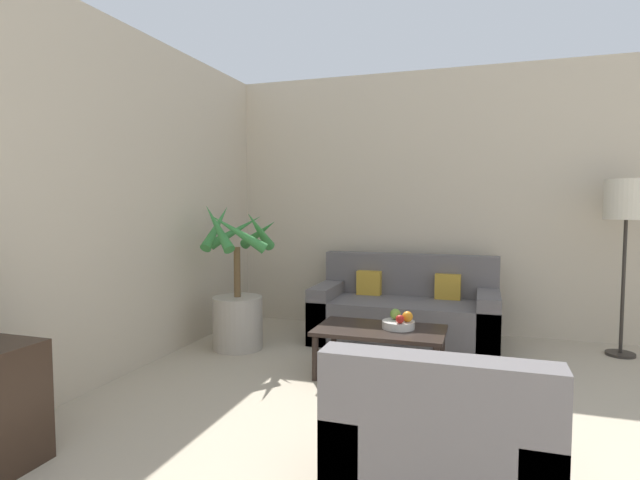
% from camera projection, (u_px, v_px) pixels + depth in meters
% --- Properties ---
extents(wall_back, '(7.84, 0.06, 2.70)m').
position_uv_depth(wall_back, '(537.00, 202.00, 4.88)').
color(wall_back, beige).
rests_on(wall_back, ground_plane).
extents(wall_left, '(0.06, 7.61, 2.70)m').
position_uv_depth(wall_left, '(17.00, 200.00, 2.98)').
color(wall_left, beige).
rests_on(wall_left, ground_plane).
extents(potted_palm, '(0.75, 0.76, 1.35)m').
position_uv_depth(potted_palm, '(238.00, 299.00, 4.56)').
color(potted_palm, '#ADA393').
rests_on(potted_palm, ground_plane).
extents(sofa_loveseat, '(1.72, 0.80, 0.83)m').
position_uv_depth(sofa_loveseat, '(405.00, 313.00, 4.79)').
color(sofa_loveseat, '#605B5B').
rests_on(sofa_loveseat, ground_plane).
extents(floor_lamp, '(0.36, 0.36, 1.54)m').
position_uv_depth(floor_lamp, '(627.00, 206.00, 4.28)').
color(floor_lamp, '#2D2823').
rests_on(floor_lamp, ground_plane).
extents(coffee_table, '(0.98, 0.58, 0.37)m').
position_uv_depth(coffee_table, '(380.00, 334.00, 3.83)').
color(coffee_table, black).
rests_on(coffee_table, ground_plane).
extents(fruit_bowl, '(0.25, 0.25, 0.06)m').
position_uv_depth(fruit_bowl, '(398.00, 325.00, 3.83)').
color(fruit_bowl, beige).
rests_on(fruit_bowl, coffee_table).
extents(apple_red, '(0.06, 0.06, 0.06)m').
position_uv_depth(apple_red, '(400.00, 319.00, 3.74)').
color(apple_red, red).
rests_on(apple_red, fruit_bowl).
extents(apple_green, '(0.08, 0.08, 0.08)m').
position_uv_depth(apple_green, '(395.00, 314.00, 3.87)').
color(apple_green, olive).
rests_on(apple_green, fruit_bowl).
extents(orange_fruit, '(0.08, 0.08, 0.08)m').
position_uv_depth(orange_fruit, '(408.00, 317.00, 3.79)').
color(orange_fruit, orange).
rests_on(orange_fruit, fruit_bowl).
extents(armchair, '(0.88, 0.79, 0.77)m').
position_uv_depth(armchair, '(441.00, 455.00, 2.12)').
color(armchair, '#605B5B').
rests_on(armchair, ground_plane).
extents(ottoman, '(0.54, 0.50, 0.36)m').
position_uv_depth(ottoman, '(460.00, 402.00, 2.88)').
color(ottoman, '#605B5B').
rests_on(ottoman, ground_plane).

